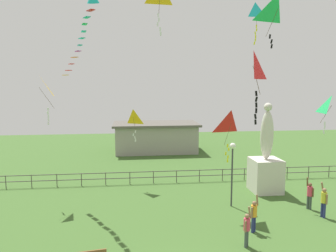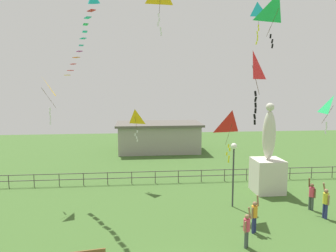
% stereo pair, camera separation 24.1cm
% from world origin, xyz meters
% --- Properties ---
extents(statue_monument, '(1.96, 1.96, 6.19)m').
position_xyz_m(statue_monument, '(7.34, 11.28, 1.80)').
color(statue_monument, beige).
rests_on(statue_monument, ground_plane).
extents(lamppost, '(0.36, 0.36, 3.94)m').
position_xyz_m(lamppost, '(4.13, 8.81, 2.91)').
color(lamppost, '#38383D').
rests_on(lamppost, ground_plane).
extents(person_0, '(0.31, 0.54, 1.99)m').
position_xyz_m(person_0, '(8.73, 6.56, 1.00)').
color(person_0, navy).
rests_on(person_0, ground_plane).
extents(person_1, '(0.47, 0.35, 1.91)m').
position_xyz_m(person_1, '(4.16, 5.24, 0.96)').
color(person_1, navy).
rests_on(person_1, ground_plane).
extents(person_3, '(0.31, 0.48, 1.90)m').
position_xyz_m(person_3, '(8.62, 7.81, 0.96)').
color(person_3, '#3F4C47').
rests_on(person_3, ground_plane).
extents(person_6, '(0.42, 0.41, 1.86)m').
position_xyz_m(person_6, '(3.27, 3.83, 0.93)').
color(person_6, '#3F4C47').
rests_on(person_6, ground_plane).
extents(kite_0, '(1.30, 1.16, 2.98)m').
position_xyz_m(kite_0, '(3.62, 7.65, 5.20)').
color(kite_0, red).
extents(kite_2, '(0.92, 1.17, 1.99)m').
position_xyz_m(kite_2, '(8.61, 6.24, 6.28)').
color(kite_2, '#1EB759').
extents(kite_3, '(1.37, 1.29, 2.31)m').
position_xyz_m(kite_3, '(4.79, 4.83, 10.79)').
color(kite_3, '#1EB759').
extents(kite_4, '(0.77, 0.74, 2.81)m').
position_xyz_m(kite_4, '(2.75, 2.31, 7.99)').
color(kite_4, red).
extents(kite_5, '(1.32, 0.93, 3.01)m').
position_xyz_m(kite_5, '(-7.47, 11.08, 7.14)').
color(kite_5, yellow).
extents(kite_6, '(0.88, 0.71, 2.75)m').
position_xyz_m(kite_6, '(6.34, 11.63, 12.13)').
color(kite_6, '#19B2B2').
extents(kite_8, '(1.01, 0.78, 2.38)m').
position_xyz_m(kite_8, '(-1.75, 13.28, 5.06)').
color(kite_8, yellow).
extents(streamer_kite, '(3.00, 5.79, 3.95)m').
position_xyz_m(streamer_kite, '(-3.87, 7.31, 11.24)').
color(streamer_kite, '#19B2B2').
extents(waterfront_railing, '(36.03, 0.06, 0.95)m').
position_xyz_m(waterfront_railing, '(-0.32, 14.00, 0.63)').
color(waterfront_railing, '#4C4742').
rests_on(waterfront_railing, ground_plane).
extents(pavilion_building, '(9.39, 5.35, 3.19)m').
position_xyz_m(pavilion_building, '(0.83, 26.00, 1.62)').
color(pavilion_building, gray).
rests_on(pavilion_building, ground_plane).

